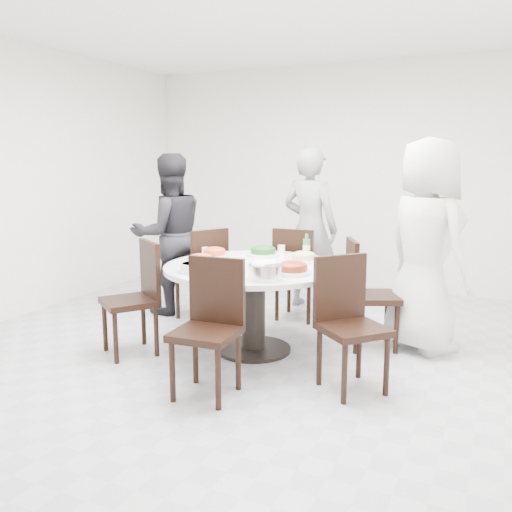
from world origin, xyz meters
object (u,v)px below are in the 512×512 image
at_px(chair_nw, 200,274).
at_px(diner_middle, 310,229).
at_px(chair_n, 299,273).
at_px(diner_left, 170,234).
at_px(chair_se, 353,326).
at_px(soup_bowl, 195,268).
at_px(chair_ne, 373,294).
at_px(chair_sw, 129,299).
at_px(rice_bowl, 265,272).
at_px(diner_right, 426,246).
at_px(beverage_bottle, 306,246).
at_px(dining_table, 254,308).
at_px(chair_s, 206,330).

height_order(chair_nw, diner_middle, diner_middle).
xyz_separation_m(chair_n, diner_left, (-1.33, -0.35, 0.37)).
bearing_deg(chair_se, soup_bowl, 133.11).
bearing_deg(chair_se, chair_nw, 103.08).
distance_m(chair_nw, soup_bowl, 1.25).
distance_m(chair_ne, chair_n, 1.05).
height_order(chair_sw, rice_bowl, chair_sw).
bearing_deg(diner_left, diner_right, 127.14).
relative_size(soup_bowl, beverage_bottle, 1.10).
distance_m(dining_table, chair_nw, 1.08).
xyz_separation_m(chair_ne, soup_bowl, (-1.19, -0.97, 0.31)).
xyz_separation_m(dining_table, chair_s, (0.08, -0.95, 0.10)).
height_order(chair_nw, diner_left, diner_left).
bearing_deg(dining_table, diner_right, 27.10).
relative_size(chair_nw, chair_se, 1.00).
height_order(dining_table, chair_se, chair_se).
height_order(chair_ne, chair_s, same).
height_order(chair_s, diner_right, diner_right).
bearing_deg(chair_nw, rice_bowl, 75.40).
xyz_separation_m(dining_table, chair_n, (0.01, 1.08, 0.10)).
relative_size(chair_s, rice_bowl, 3.74).
bearing_deg(chair_s, chair_ne, 57.14).
relative_size(chair_ne, diner_left, 0.56).
relative_size(chair_ne, beverage_bottle, 4.36).
xyz_separation_m(diner_left, beverage_bottle, (1.61, -0.22, 0.02)).
bearing_deg(dining_table, chair_se, -24.17).
bearing_deg(chair_ne, chair_se, 159.64).
height_order(chair_ne, diner_middle, diner_middle).
bearing_deg(soup_bowl, chair_ne, 39.18).
bearing_deg(chair_nw, diner_left, -78.27).
relative_size(diner_right, rice_bowl, 7.11).
bearing_deg(chair_nw, dining_table, 82.42).
xyz_separation_m(chair_ne, chair_nw, (-1.78, 0.09, 0.00)).
relative_size(diner_middle, beverage_bottle, 8.04).
bearing_deg(diner_right, chair_n, 23.03).
distance_m(chair_nw, diner_right, 2.22).
height_order(chair_nw, rice_bowl, chair_nw).
relative_size(chair_s, diner_right, 0.53).
xyz_separation_m(chair_n, chair_s, (0.07, -2.03, 0.00)).
relative_size(chair_n, chair_nw, 1.00).
distance_m(chair_sw, soup_bowl, 0.70).
xyz_separation_m(dining_table, chair_nw, (-0.88, 0.61, 0.10)).
bearing_deg(diner_left, chair_sw, 56.71).
height_order(chair_nw, chair_s, same).
distance_m(diner_middle, soup_bowl, 2.01).
xyz_separation_m(chair_s, diner_right, (1.22, 1.62, 0.43)).
distance_m(diner_right, soup_bowl, 1.95).
bearing_deg(chair_nw, diner_right, 118.51).
bearing_deg(chair_se, dining_table, 108.34).
bearing_deg(chair_s, diner_middle, 88.86).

